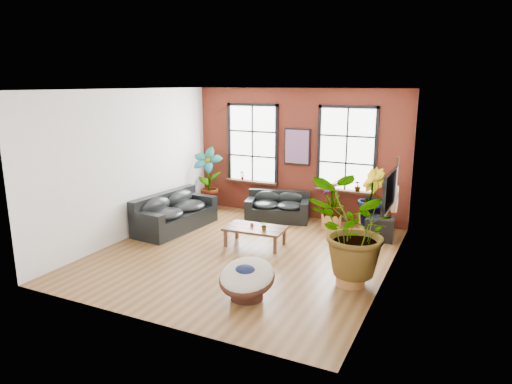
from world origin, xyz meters
TOP-DOWN VIEW (x-y plane):
  - room at (0.00, 0.15)m, footprint 6.04×6.54m
  - sofa_back at (-0.32, 2.65)m, footprint 1.82×1.20m
  - sofa_left at (-2.40, 0.78)m, footprint 1.16×2.37m
  - coffee_table at (-0.00, 0.56)m, footprint 1.39×0.85m
  - papasan_chair at (1.01, -1.88)m, footprint 1.02×1.04m
  - poster at (0.00, 3.18)m, footprint 0.74×0.06m
  - tv_wall_unit at (2.93, 0.60)m, footprint 0.13×1.86m
  - media_box at (2.49, 2.20)m, footprint 0.69×0.59m
  - pot_back_left at (-2.56, 2.65)m, footprint 0.72×0.72m
  - pot_back_right at (2.10, 2.89)m, footprint 0.56×0.56m
  - pot_right_wall at (2.48, -0.57)m, footprint 0.55×0.55m
  - pot_mid at (1.18, 2.62)m, footprint 0.59×0.59m
  - floor_plant_back_left at (-2.53, 2.68)m, footprint 0.96×0.72m
  - floor_plant_back_right at (2.09, 2.86)m, footprint 0.87×0.95m
  - floor_plant_right_wall at (2.46, -0.55)m, footprint 2.04×1.95m
  - floor_plant_mid at (1.19, 2.62)m, footprint 0.81×0.81m
  - table_plant at (0.28, 0.46)m, footprint 0.22×0.20m
  - sill_plant_left at (-1.65, 3.13)m, footprint 0.17×0.17m
  - sill_plant_right at (1.70, 3.13)m, footprint 0.19×0.19m

SIDE VIEW (x-z plane):
  - pot_mid at x=1.18m, z-range 0.00..0.37m
  - pot_back_right at x=2.10m, z-range 0.00..0.38m
  - pot_right_wall at x=2.48m, z-range 0.00..0.40m
  - pot_back_left at x=-2.56m, z-range 0.00..0.40m
  - media_box at x=2.49m, z-range 0.00..0.54m
  - sofa_back at x=-0.32m, z-range -0.04..0.73m
  - papasan_chair at x=1.01m, z-range 0.01..0.74m
  - coffee_table at x=0.00m, z-range 0.12..0.64m
  - sofa_left at x=-2.40m, z-range -0.04..0.87m
  - table_plant at x=0.28m, z-range 0.43..0.66m
  - floor_plant_mid at x=1.19m, z-range 0.14..1.25m
  - floor_plant_back_right at x=2.09m, z-range 0.15..1.57m
  - floor_plant_back_left at x=-2.53m, z-range 0.15..1.84m
  - sill_plant_left at x=-1.65m, z-range 0.90..1.17m
  - sill_plant_right at x=1.70m, z-range 0.90..1.17m
  - floor_plant_right_wall at x=2.46m, z-range 0.16..1.92m
  - tv_wall_unit at x=2.93m, z-range 0.94..2.14m
  - room at x=0.00m, z-range -0.02..3.52m
  - poster at x=0.00m, z-range 1.46..2.44m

